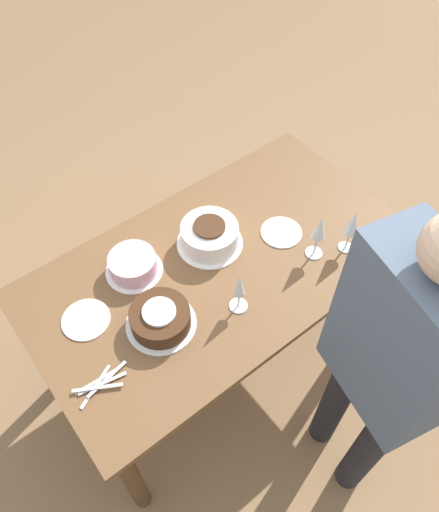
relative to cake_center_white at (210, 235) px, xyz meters
The scene contains 12 objects.
ground_plane 0.82m from the cake_center_white, 106.94° to the right, with size 12.00×12.00×0.00m, color #8E6B47.
dining_table 0.20m from the cake_center_white, 106.94° to the right, with size 1.55×0.86×0.76m.
cake_center_white is the anchor object (origin of this frame).
cake_front_chocolate 0.42m from the cake_center_white, 152.69° to the right, with size 0.26×0.26×0.09m.
cake_back_decorated 0.33m from the cake_center_white, 167.07° to the left, with size 0.23×0.23×0.09m.
wine_glass_near 0.44m from the cake_center_white, 45.10° to the right, with size 0.07×0.07×0.21m.
wine_glass_far 0.56m from the cake_center_white, 40.43° to the right, with size 0.06×0.06×0.22m.
wine_glass_extra 0.33m from the cake_center_white, 107.98° to the right, with size 0.07×0.07×0.20m.
dessert_plate_left 0.58m from the cake_center_white, behind, with size 0.18×0.18×0.01m.
dessert_plate_right 0.31m from the cake_center_white, 27.25° to the right, with size 0.17×0.17×0.01m.
fork_pile 0.71m from the cake_center_white, 158.79° to the right, with size 0.21×0.10×0.01m.
person_cutting 0.85m from the cake_center_white, 85.78° to the right, with size 0.30×0.44×1.60m.
Camera 1 is at (-0.73, -0.93, 2.37)m, focal length 35.00 mm.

